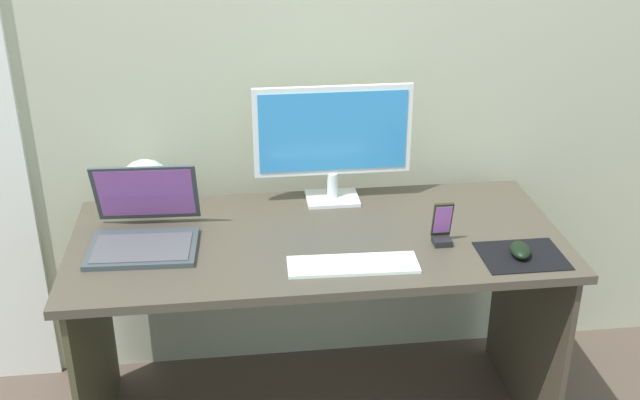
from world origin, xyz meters
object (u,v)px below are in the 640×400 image
at_px(monitor, 333,138).
at_px(fishbowl, 146,186).
at_px(laptop, 144,229).
at_px(keyboard_external, 353,265).
at_px(mouse, 520,250).
at_px(phone_in_dock, 442,229).

relative_size(monitor, fishbowl, 2.96).
xyz_separation_m(laptop, keyboard_external, (0.62, -0.22, -0.04)).
distance_m(laptop, mouse, 1.15).
relative_size(laptop, fishbowl, 1.89).
bearing_deg(laptop, keyboard_external, -19.77).
height_order(keyboard_external, phone_in_dock, phone_in_dock).
bearing_deg(monitor, laptop, -158.75).
distance_m(monitor, laptop, 0.69).
xyz_separation_m(laptop, phone_in_dock, (0.91, -0.11, 0.00)).
height_order(laptop, phone_in_dock, laptop).
distance_m(monitor, phone_in_dock, 0.49).
distance_m(fishbowl, mouse, 1.23).
bearing_deg(phone_in_dock, keyboard_external, -159.59).
distance_m(fishbowl, phone_in_dock, 0.99).
bearing_deg(mouse, laptop, 179.89).
bearing_deg(keyboard_external, monitor, 91.77).
bearing_deg(keyboard_external, fishbowl, 145.27).
xyz_separation_m(laptop, fishbowl, (-0.01, 0.25, 0.04)).
bearing_deg(keyboard_external, phone_in_dock, 22.42).
xyz_separation_m(monitor, mouse, (0.51, -0.46, -0.21)).
distance_m(keyboard_external, mouse, 0.51).
bearing_deg(mouse, phone_in_dock, 163.55).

